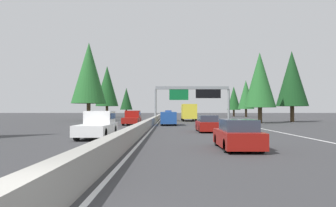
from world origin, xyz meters
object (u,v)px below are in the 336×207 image
at_px(sedan_mid_center, 238,135).
at_px(conifer_right_far, 246,95).
at_px(bus_mid_right, 190,111).
at_px(conifer_right_mid, 292,79).
at_px(conifer_right_near, 260,80).
at_px(sedan_far_center, 169,117).
at_px(minivan_near_right, 169,118).
at_px(pickup_distant_b, 168,114).
at_px(conifer_left_near, 89,73).
at_px(box_truck_far_left, 189,112).
at_px(conifer_left_far, 126,99).
at_px(sedan_far_right, 208,124).
at_px(conifer_right_distant, 234,98).
at_px(sign_gantry_overhead, 193,94).
at_px(oncoming_far, 98,124).
at_px(oncoming_near, 132,118).
at_px(conifer_left_mid, 107,86).

xyz_separation_m(sedan_mid_center, conifer_right_far, (74.34, -18.04, 5.57)).
relative_size(bus_mid_right, conifer_right_mid, 0.99).
bearing_deg(bus_mid_right, conifer_right_near, -174.15).
height_order(sedan_far_center, minivan_near_right, minivan_near_right).
distance_m(pickup_distant_b, conifer_right_near, 50.36).
height_order(bus_mid_right, conifer_left_near, conifer_left_near).
relative_size(conifer_right_near, conifer_right_mid, 0.91).
xyz_separation_m(box_truck_far_left, conifer_left_far, (52.03, 17.87, 4.14)).
distance_m(sedan_far_right, conifer_right_distant, 71.30).
bearing_deg(conifer_left_near, bus_mid_right, -23.37).
bearing_deg(conifer_right_mid, conifer_right_far, -1.87).
bearing_deg(box_truck_far_left, bus_mid_right, -4.10).
height_order(sedan_mid_center, sedan_far_center, same).
relative_size(sign_gantry_overhead, oncoming_far, 2.26).
xyz_separation_m(sign_gantry_overhead, conifer_left_near, (4.64, 18.74, 4.01)).
xyz_separation_m(oncoming_near, conifer_left_far, (67.27, 9.57, 4.83)).
xyz_separation_m(conifer_right_mid, conifer_left_mid, (32.13, 36.49, 1.15)).
relative_size(sedan_far_center, minivan_near_right, 0.88).
xyz_separation_m(sedan_mid_center, pickup_distant_b, (80.52, 3.54, 0.23)).
height_order(bus_mid_right, minivan_near_right, bus_mid_right).
distance_m(sedan_mid_center, minivan_near_right, 25.63).
bearing_deg(sedan_far_center, minivan_near_right, 179.64).
xyz_separation_m(sedan_far_center, conifer_right_mid, (-7.20, -20.13, 6.41)).
distance_m(sedan_mid_center, oncoming_near, 27.80).
relative_size(sign_gantry_overhead, conifer_right_far, 1.23).
height_order(conifer_right_far, conifer_left_far, conifer_right_far).
relative_size(box_truck_far_left, conifer_right_far, 0.83).
xyz_separation_m(conifer_right_far, conifer_left_far, (19.50, 35.79, -0.51)).
height_order(sedan_mid_center, conifer_left_far, conifer_left_far).
height_order(minivan_near_right, conifer_left_far, conifer_left_far).
bearing_deg(conifer_right_distant, conifer_left_mid, 109.36).
bearing_deg(conifer_left_near, conifer_left_far, -0.33).
bearing_deg(conifer_left_far, sedan_mid_center, -169.29).
bearing_deg(minivan_near_right, pickup_distant_b, 0.12).
relative_size(pickup_distant_b, conifer_right_distant, 0.61).
bearing_deg(conifer_right_distant, conifer_right_mid, -179.19).
height_order(sign_gantry_overhead, conifer_left_near, conifer_left_near).
relative_size(box_truck_far_left, conifer_left_far, 0.90).
relative_size(bus_mid_right, conifer_left_far, 1.21).
height_order(sedan_mid_center, sedan_far_right, same).
bearing_deg(box_truck_far_left, sedan_far_center, 51.43).
bearing_deg(conifer_left_mid, conifer_left_far, -4.46).
bearing_deg(bus_mid_right, conifer_right_distant, -134.05).
relative_size(sign_gantry_overhead, sedan_mid_center, 2.88).
height_order(oncoming_near, conifer_left_near, conifer_left_near).
height_order(box_truck_far_left, conifer_right_mid, conifer_right_mid).
distance_m(conifer_left_near, conifer_left_far, 50.61).
bearing_deg(sedan_mid_center, conifer_left_far, 10.71).
relative_size(box_truck_far_left, conifer_right_mid, 0.73).
relative_size(conifer_right_near, conifer_left_mid, 0.78).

